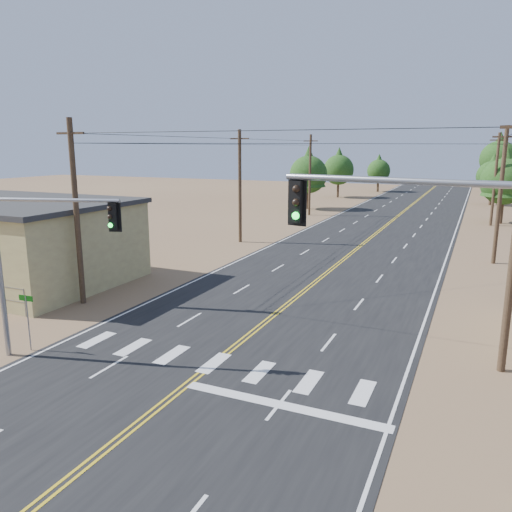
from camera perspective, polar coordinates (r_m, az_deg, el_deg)
The scene contains 16 objects.
ground at distance 15.02m, azimuth -21.07°, elevation -23.09°, with size 220.00×220.00×0.00m, color olive.
road at distance 40.29m, azimuth 10.47°, elevation -0.01°, with size 15.00×200.00×0.02m, color black.
utility_pole_left_near at distance 28.47m, azimuth -19.85°, elevation 4.80°, with size 1.80×0.30×10.00m.
utility_pole_left_mid at distance 44.97m, azimuth -1.86°, elevation 8.05°, with size 1.80×0.30×10.00m.
utility_pole_left_far at distance 63.52m, azimuth 6.18°, elevation 9.26°, with size 1.80×0.30×10.00m.
utility_pole_right_mid at distance 40.47m, azimuth 26.14°, elevation 6.32°, with size 1.80×0.30×10.00m.
utility_pole_right_far at distance 60.41m, azimuth 25.66°, elevation 7.96°, with size 1.80×0.30×10.00m.
signal_mast_left at distance 21.59m, azimuth -24.18°, elevation 0.61°, with size 5.14×1.73×6.70m.
signal_mast_right at distance 13.05m, azimuth 21.74°, elevation -2.47°, with size 6.80×1.51×7.90m.
street_sign at distance 23.22m, azimuth -24.66°, elevation -6.02°, with size 0.73×0.07×2.44m.
tree_left_near at distance 69.92m, azimuth 6.02°, elevation 9.68°, with size 5.18×5.18×8.64m.
tree_left_mid at distance 87.05m, azimuth 9.44°, elevation 10.03°, with size 5.08×5.08×8.46m.
tree_left_far at distance 99.70m, azimuth 13.85°, elevation 9.69°, with size 4.34×4.34×7.23m.
tree_right_near at distance 62.54m, azimuth 26.58°, elevation 8.12°, with size 5.16×5.16×8.59m.
tree_right_mid at distance 82.13m, azimuth 25.45°, elevation 8.54°, with size 4.59×4.59×7.65m.
tree_right_far at distance 105.88m, azimuth 26.03°, elevation 10.31°, with size 6.79×6.79×11.31m.
Camera 1 is at (9.17, -8.30, 8.52)m, focal length 35.00 mm.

